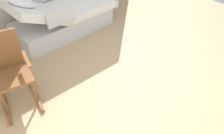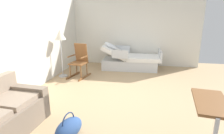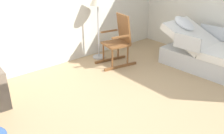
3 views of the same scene
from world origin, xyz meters
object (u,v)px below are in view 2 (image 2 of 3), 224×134
floor_lamp (60,38)px  overbed_table (209,125)px  hospital_bed (130,61)px  duffel_bag (69,128)px  rocking_chair (80,61)px

floor_lamp → overbed_table: 4.59m
floor_lamp → overbed_table: floor_lamp is taller
hospital_bed → overbed_table: size_ratio=2.46×
duffel_bag → rocking_chair: bearing=17.0°
rocking_chair → floor_lamp: (-0.11, 0.54, 0.72)m
rocking_chair → duffel_bag: (-2.96, -0.90, -0.35)m
duffel_bag → overbed_table: bearing=-93.4°
overbed_table → duffel_bag: size_ratio=1.40×
hospital_bed → duffel_bag: 4.17m
rocking_chair → duffel_bag: rocking_chair is taller
floor_lamp → overbed_table: size_ratio=1.71×
duffel_bag → floor_lamp: bearing=26.9°
hospital_bed → overbed_table: hospital_bed is taller
overbed_table → rocking_chair: bearing=43.3°
hospital_bed → duffel_bag: hospital_bed is taller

